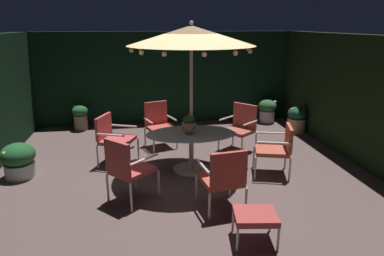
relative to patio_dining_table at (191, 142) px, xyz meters
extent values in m
cube|color=brown|center=(-0.18, -0.23, -0.57)|extent=(7.44, 7.92, 0.02)
cube|color=black|center=(-0.18, 3.59, 0.67)|extent=(7.44, 0.30, 2.46)
cube|color=black|center=(3.39, -0.23, 0.67)|extent=(0.30, 7.92, 2.46)
cylinder|color=silver|center=(0.00, 0.00, -0.55)|extent=(0.68, 0.68, 0.03)
cylinder|color=silver|center=(0.00, 0.00, -0.21)|extent=(0.09, 0.09, 0.71)
ellipsoid|color=#9CACAB|center=(0.00, 0.00, 0.16)|extent=(1.67, 1.11, 0.03)
cylinder|color=silver|center=(0.00, 0.00, 0.64)|extent=(0.06, 0.06, 2.42)
cone|color=tan|center=(0.00, 0.00, 1.90)|extent=(2.21, 2.21, 0.33)
sphere|color=silver|center=(0.00, 0.00, 2.11)|extent=(0.07, 0.07, 0.07)
sphere|color=#F9DB8C|center=(1.01, 0.01, 1.67)|extent=(0.08, 0.08, 0.08)
sphere|color=#F9DB8C|center=(0.86, 0.53, 1.67)|extent=(0.08, 0.08, 0.08)
sphere|color=#F9DB8C|center=(0.51, 0.88, 1.67)|extent=(0.08, 0.08, 0.08)
sphere|color=#F9DB8C|center=(0.05, 1.01, 1.67)|extent=(0.08, 0.08, 0.08)
sphere|color=#F9DB8C|center=(-0.54, 0.86, 1.67)|extent=(0.08, 0.08, 0.08)
sphere|color=#F9DB8C|center=(-0.87, 0.53, 1.67)|extent=(0.08, 0.08, 0.08)
sphere|color=#F9DB8C|center=(-1.01, -0.01, 1.67)|extent=(0.08, 0.08, 0.08)
sphere|color=#F9DB8C|center=(-0.86, -0.55, 1.67)|extent=(0.08, 0.08, 0.08)
sphere|color=#F9DB8C|center=(-0.53, -0.86, 1.67)|extent=(0.08, 0.08, 0.08)
sphere|color=#F9DB8C|center=(0.03, -1.01, 1.67)|extent=(0.08, 0.08, 0.08)
sphere|color=#F9DB8C|center=(0.54, -0.86, 1.67)|extent=(0.08, 0.08, 0.08)
sphere|color=#F9DB8C|center=(0.89, -0.48, 1.67)|extent=(0.08, 0.08, 0.08)
cylinder|color=#896850|center=(-0.06, -0.09, 0.22)|extent=(0.11, 0.11, 0.10)
cylinder|color=olive|center=(-0.06, -0.09, 0.34)|extent=(0.25, 0.25, 0.13)
ellipsoid|color=#224D27|center=(-0.06, -0.09, 0.45)|extent=(0.22, 0.22, 0.13)
sphere|color=red|center=(-0.06, -0.09, 0.50)|extent=(0.08, 0.08, 0.08)
cylinder|color=silver|center=(-0.10, -1.20, -0.36)|extent=(0.04, 0.04, 0.41)
cylinder|color=silver|center=(0.45, -1.11, -0.36)|extent=(0.04, 0.04, 0.41)
cylinder|color=silver|center=(-0.02, -1.79, -0.36)|extent=(0.04, 0.04, 0.41)
cylinder|color=silver|center=(0.54, -1.70, -0.36)|extent=(0.04, 0.04, 0.41)
cube|color=#BE4B3A|center=(0.22, -1.45, -0.12)|extent=(0.63, 0.66, 0.07)
cube|color=#BE4B3A|center=(0.26, -1.73, 0.17)|extent=(0.54, 0.14, 0.50)
cylinder|color=silver|center=(-0.06, -1.49, 0.13)|extent=(0.12, 0.57, 0.04)
cylinder|color=silver|center=(0.50, -1.41, 0.13)|extent=(0.12, 0.57, 0.04)
cylinder|color=silver|center=(1.05, -0.59, -0.35)|extent=(0.04, 0.04, 0.42)
cylinder|color=silver|center=(1.20, -0.04, -0.35)|extent=(0.04, 0.04, 0.42)
cylinder|color=silver|center=(1.62, -0.75, -0.35)|extent=(0.04, 0.04, 0.42)
cylinder|color=silver|center=(1.78, -0.20, -0.35)|extent=(0.04, 0.04, 0.42)
cube|color=#B8533D|center=(1.41, -0.39, -0.11)|extent=(0.71, 0.70, 0.07)
cube|color=#B8533D|center=(1.69, -0.47, 0.14)|extent=(0.21, 0.55, 0.43)
cylinder|color=silver|center=(1.34, -0.67, 0.13)|extent=(0.56, 0.19, 0.04)
cylinder|color=silver|center=(1.49, -0.12, 0.13)|extent=(0.56, 0.19, 0.04)
cylinder|color=silver|center=(1.13, 0.51, -0.36)|extent=(0.04, 0.04, 0.41)
cylinder|color=silver|center=(0.75, 0.99, -0.36)|extent=(0.04, 0.04, 0.41)
cylinder|color=silver|center=(1.54, 0.84, -0.36)|extent=(0.04, 0.04, 0.41)
cylinder|color=silver|center=(1.16, 1.32, -0.36)|extent=(0.04, 0.04, 0.41)
cube|color=#B25043|center=(1.15, 0.91, -0.12)|extent=(0.78, 0.79, 0.07)
cube|color=#B25043|center=(1.34, 1.07, 0.17)|extent=(0.41, 0.49, 0.52)
cylinder|color=silver|center=(1.34, 0.68, 0.11)|extent=(0.42, 0.34, 0.04)
cylinder|color=silver|center=(0.96, 1.15, 0.11)|extent=(0.42, 0.34, 0.04)
cylinder|color=beige|center=(-0.13, 1.23, -0.36)|extent=(0.04, 0.04, 0.41)
cylinder|color=beige|center=(-0.65, 1.05, -0.36)|extent=(0.04, 0.04, 0.41)
cylinder|color=beige|center=(-0.31, 1.73, -0.36)|extent=(0.04, 0.04, 0.41)
cylinder|color=beige|center=(-0.83, 1.55, -0.36)|extent=(0.04, 0.04, 0.41)
cube|color=#C54841|center=(-0.48, 1.39, -0.12)|extent=(0.68, 0.67, 0.07)
cube|color=#C54841|center=(-0.56, 1.63, 0.17)|extent=(0.52, 0.23, 0.51)
cylinder|color=beige|center=(-0.22, 1.48, 0.08)|extent=(0.20, 0.49, 0.04)
cylinder|color=beige|center=(-0.74, 1.30, 0.08)|extent=(0.20, 0.49, 0.04)
cylinder|color=silver|center=(-0.98, 0.72, -0.34)|extent=(0.04, 0.04, 0.45)
cylinder|color=silver|center=(-1.21, 0.14, -0.34)|extent=(0.04, 0.04, 0.45)
cylinder|color=silver|center=(-1.52, 0.93, -0.34)|extent=(0.04, 0.04, 0.45)
cylinder|color=silver|center=(-1.75, 0.35, -0.34)|extent=(0.04, 0.04, 0.45)
cube|color=#BE4648|center=(-1.37, 0.54, -0.08)|extent=(0.75, 0.77, 0.07)
cube|color=#BE4648|center=(-1.62, 0.64, 0.18)|extent=(0.27, 0.57, 0.44)
cylinder|color=silver|center=(-1.25, 0.83, 0.12)|extent=(0.53, 0.24, 0.04)
cylinder|color=silver|center=(-1.48, 0.25, 0.12)|extent=(0.53, 0.24, 0.04)
cylinder|color=silver|center=(-1.03, -0.61, -0.34)|extent=(0.04, 0.04, 0.46)
cylinder|color=silver|center=(-0.67, -1.00, -0.34)|extent=(0.04, 0.04, 0.46)
cylinder|color=silver|center=(-1.46, -1.02, -0.34)|extent=(0.04, 0.04, 0.46)
cylinder|color=silver|center=(-1.10, -1.40, -0.34)|extent=(0.04, 0.04, 0.46)
cube|color=#B54441|center=(-1.07, -1.01, -0.07)|extent=(0.77, 0.77, 0.07)
cube|color=#B54441|center=(-1.27, -1.20, 0.22)|extent=(0.39, 0.41, 0.51)
cylinder|color=silver|center=(-1.25, -0.82, 0.17)|extent=(0.43, 0.41, 0.04)
cylinder|color=silver|center=(-0.89, -1.20, 0.17)|extent=(0.43, 0.41, 0.04)
cylinder|color=silver|center=(0.23, -2.12, -0.41)|extent=(0.03, 0.03, 0.32)
cylinder|color=silver|center=(0.72, -2.19, -0.41)|extent=(0.03, 0.03, 0.32)
cylinder|color=silver|center=(0.17, -2.55, -0.41)|extent=(0.03, 0.03, 0.32)
cylinder|color=silver|center=(0.66, -2.61, -0.41)|extent=(0.03, 0.03, 0.32)
cube|color=#B54240|center=(0.45, -2.37, -0.21)|extent=(0.59, 0.53, 0.08)
cylinder|color=beige|center=(2.59, 3.01, -0.40)|extent=(0.42, 0.42, 0.33)
ellipsoid|color=#2B5D33|center=(2.59, 3.01, -0.10)|extent=(0.49, 0.49, 0.35)
sphere|color=silver|center=(2.79, 2.97, 0.01)|extent=(0.09, 0.09, 0.09)
sphere|color=silver|center=(2.56, 3.17, -0.07)|extent=(0.08, 0.08, 0.08)
sphere|color=silver|center=(2.47, 3.03, 0.02)|extent=(0.07, 0.07, 0.07)
sphere|color=beige|center=(2.63, 2.90, -0.09)|extent=(0.07, 0.07, 0.07)
cylinder|color=#836C51|center=(-2.44, 3.04, -0.37)|extent=(0.34, 0.34, 0.39)
ellipsoid|color=#1D562B|center=(-2.44, 3.04, -0.06)|extent=(0.40, 0.40, 0.28)
sphere|color=beige|center=(-2.32, 3.01, -0.04)|extent=(0.06, 0.06, 0.06)
sphere|color=silver|center=(-2.38, 3.14, 0.00)|extent=(0.07, 0.07, 0.07)
sphere|color=silver|center=(-2.57, 3.14, 0.03)|extent=(0.10, 0.10, 0.10)
sphere|color=silver|center=(-2.53, 3.00, -0.01)|extent=(0.10, 0.10, 0.10)
sphere|color=silver|center=(-2.38, 2.94, -0.03)|extent=(0.07, 0.07, 0.07)
cylinder|color=tan|center=(3.01, 2.01, -0.38)|extent=(0.46, 0.46, 0.36)
ellipsoid|color=#164F30|center=(3.01, 2.01, -0.07)|extent=(0.47, 0.47, 0.33)
sphere|color=#DF6071|center=(3.15, 2.00, 0.03)|extent=(0.10, 0.10, 0.10)
sphere|color=#E34379|center=(3.04, 2.14, -0.05)|extent=(0.07, 0.07, 0.07)
sphere|color=#DD5776|center=(2.92, 2.10, -0.03)|extent=(0.06, 0.06, 0.06)
sphere|color=#E45875|center=(2.86, 2.01, 0.02)|extent=(0.11, 0.11, 0.11)
sphere|color=#DD5561|center=(2.91, 1.88, 0.00)|extent=(0.08, 0.08, 0.08)
sphere|color=#D85C6F|center=(3.08, 1.88, 0.00)|extent=(0.09, 0.09, 0.09)
cylinder|color=beige|center=(-3.09, 0.16, -0.43)|extent=(0.51, 0.51, 0.26)
ellipsoid|color=#20572A|center=(-3.09, 0.16, -0.14)|extent=(0.59, 0.59, 0.42)
sphere|color=gold|center=(-2.95, 0.15, -0.05)|extent=(0.08, 0.08, 0.08)
sphere|color=yellow|center=(-3.21, 0.27, -0.12)|extent=(0.10, 0.10, 0.10)
sphere|color=#EAC158|center=(-3.24, -0.01, -0.06)|extent=(0.10, 0.10, 0.10)
camera|label=1|loc=(-0.93, -6.11, 2.09)|focal=33.02mm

